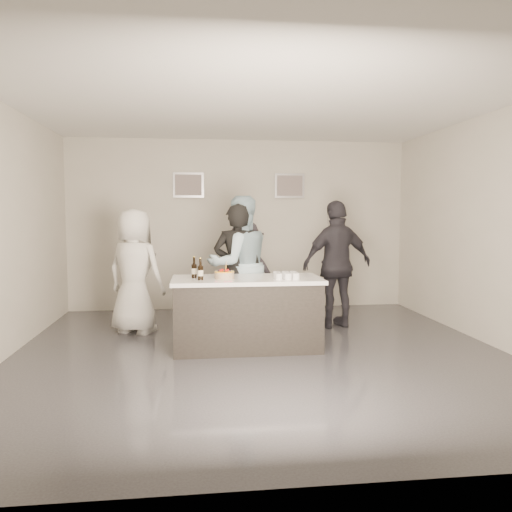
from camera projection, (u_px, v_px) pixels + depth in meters
name	position (u px, v px, depth m)	size (l,w,h in m)	color
floor	(261.00, 353.00, 6.08)	(6.00, 6.00, 0.00)	#3D3D42
ceiling	(261.00, 102.00, 5.83)	(6.00, 6.00, 0.00)	white
wall_back	(239.00, 225.00, 8.92)	(6.00, 0.04, 3.00)	beige
wall_front	(325.00, 247.00, 2.99)	(6.00, 0.04, 3.00)	beige
wall_right	(496.00, 229.00, 6.31)	(0.04, 6.00, 3.00)	beige
picture_left	(188.00, 185.00, 8.73)	(0.54, 0.04, 0.44)	#B2B2B7
picture_right	(289.00, 186.00, 8.94)	(0.54, 0.04, 0.44)	#B2B2B7
bar_counter	(247.00, 313.00, 6.27)	(1.86, 0.86, 0.90)	white
cake	(224.00, 276.00, 6.15)	(0.24, 0.24, 0.08)	#FDAC1A
beer_bottle_a	(194.00, 268.00, 6.20)	(0.07, 0.07, 0.26)	black
beer_bottle_b	(200.00, 269.00, 6.01)	(0.07, 0.07, 0.26)	black
tumbler_cluster	(286.00, 275.00, 6.15)	(0.30, 0.30, 0.08)	orange
candles	(220.00, 282.00, 5.85)	(0.24, 0.08, 0.01)	pink
person_main_black	(237.00, 270.00, 6.93)	(0.67, 0.44, 1.84)	black
person_main_blue	(240.00, 265.00, 7.06)	(0.95, 0.74, 1.95)	#A5C9D9
person_guest_left	(135.00, 271.00, 7.07)	(0.87, 0.56, 1.77)	white
person_guest_right	(337.00, 264.00, 7.44)	(1.11, 0.46, 1.90)	#27262D
person_guest_back	(245.00, 273.00, 7.67)	(1.02, 0.59, 1.58)	#2C2A31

